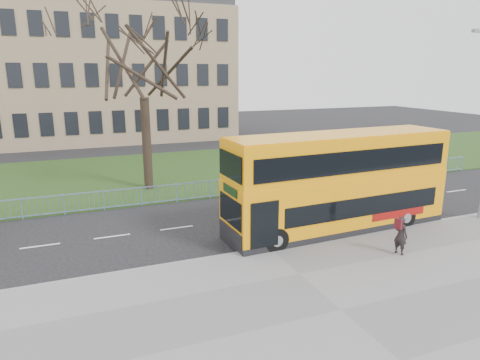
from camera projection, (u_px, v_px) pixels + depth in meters
name	position (u px, v px, depth m)	size (l,w,h in m)	color
ground	(254.00, 237.00, 19.37)	(120.00, 120.00, 0.00)	black
pavement	(341.00, 312.00, 13.28)	(80.00, 10.50, 0.12)	slate
kerb	(269.00, 249.00, 17.96)	(80.00, 0.20, 0.14)	gray
grass_verge	(179.00, 171.00, 32.25)	(80.00, 15.40, 0.08)	#1D3D16
guard_railing	(210.00, 190.00, 25.19)	(40.00, 0.12, 1.10)	#7093C8
bare_tree	(143.00, 79.00, 25.63)	(9.52, 9.52, 13.60)	black
civic_building	(88.00, 75.00, 47.42)	(30.00, 15.00, 14.00)	#887456
yellow_bus	(339.00, 180.00, 19.74)	(10.93, 3.04, 4.54)	#FB9A0A
pedestrian	(401.00, 235.00, 17.16)	(0.57, 0.38, 1.58)	black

